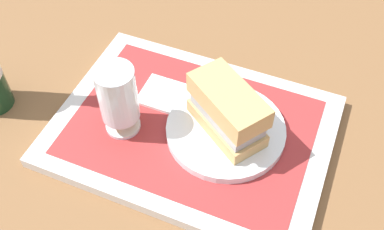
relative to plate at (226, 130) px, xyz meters
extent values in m
plane|color=brown|center=(0.05, 0.01, -0.03)|extent=(3.00, 3.00, 0.00)
cube|color=silver|center=(0.05, 0.01, -0.02)|extent=(0.44, 0.32, 0.02)
cube|color=#9E2D2D|center=(0.05, 0.01, -0.01)|extent=(0.38, 0.27, 0.00)
cylinder|color=white|center=(0.00, 0.00, 0.00)|extent=(0.19, 0.19, 0.01)
cube|color=tan|center=(0.00, 0.00, 0.02)|extent=(0.14, 0.13, 0.02)
cube|color=#9EA3A8|center=(0.00, 0.00, 0.04)|extent=(0.13, 0.11, 0.02)
cube|color=silver|center=(0.00, 0.00, 0.05)|extent=(0.12, 0.10, 0.01)
sphere|color=#47932D|center=(0.04, -0.03, 0.06)|extent=(0.04, 0.04, 0.04)
cube|color=tan|center=(0.00, 0.00, 0.07)|extent=(0.14, 0.13, 0.04)
cylinder|color=silver|center=(0.16, 0.05, 0.00)|extent=(0.06, 0.06, 0.01)
cylinder|color=silver|center=(0.16, 0.05, 0.01)|extent=(0.01, 0.01, 0.02)
cylinder|color=silver|center=(0.16, 0.05, 0.07)|extent=(0.06, 0.06, 0.09)
cylinder|color=gold|center=(0.16, 0.05, 0.05)|extent=(0.06, 0.06, 0.05)
cylinder|color=white|center=(0.16, 0.05, 0.08)|extent=(0.05, 0.05, 0.01)
cube|color=white|center=(0.12, -0.03, 0.00)|extent=(0.09, 0.07, 0.01)
camera|label=1|loc=(-0.12, 0.42, 0.57)|focal=42.54mm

